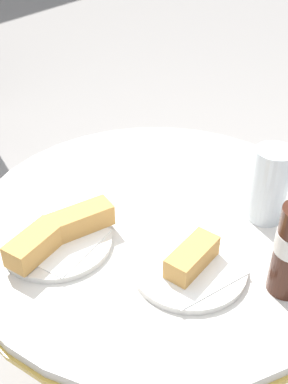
% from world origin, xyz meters
% --- Properties ---
extents(bistro_table, '(0.78, 0.78, 0.71)m').
position_xyz_m(bistro_table, '(0.00, 0.00, 0.57)').
color(bistro_table, gold).
rests_on(bistro_table, ground_plane).
extents(drinking_glass, '(0.07, 0.07, 0.16)m').
position_xyz_m(drinking_glass, '(0.14, -0.16, 0.78)').
color(drinking_glass, '#C68923').
rests_on(drinking_glass, bistro_table).
extents(lunch_plate_near, '(0.21, 0.21, 0.05)m').
position_xyz_m(lunch_plate_near, '(-0.08, -0.13, 0.73)').
color(lunch_plate_near, silver).
rests_on(lunch_plate_near, bistro_table).
extents(lunch_plate_far, '(0.22, 0.21, 0.06)m').
position_xyz_m(lunch_plate_far, '(-0.18, 0.10, 0.73)').
color(lunch_plate_far, silver).
rests_on(lunch_plate_far, bistro_table).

